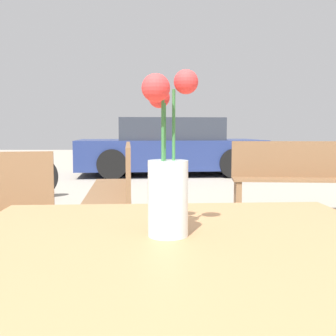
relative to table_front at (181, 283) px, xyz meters
name	(u,v)px	position (x,y,z in m)	size (l,w,h in m)	color
table_front	(181,283)	(0.00, 0.00, 0.00)	(1.01, 0.95, 0.74)	#9E7047
flower_vase	(168,180)	(-0.03, 0.04, 0.22)	(0.12, 0.13, 0.36)	silver
bench_middle	(318,176)	(1.70, 3.65, -0.17)	(1.90, 0.55, 0.85)	brown
bench_far	(119,188)	(-0.40, 2.84, -0.18)	(0.47, 1.64, 0.85)	brown
bicycle	(3,177)	(-2.20, 4.98, -0.32)	(1.43, 0.62, 0.71)	black
parked_car	(169,148)	(0.20, 8.38, -0.06)	(4.08, 2.10, 1.23)	navy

